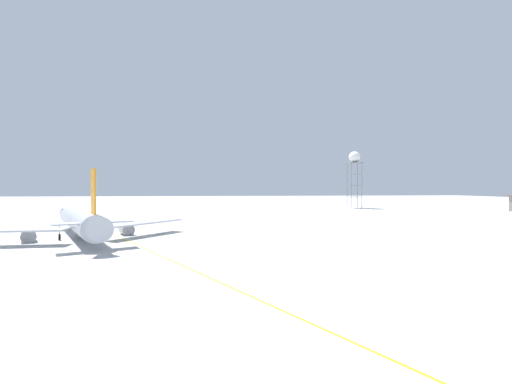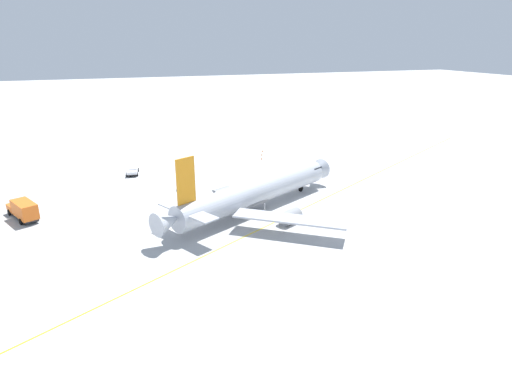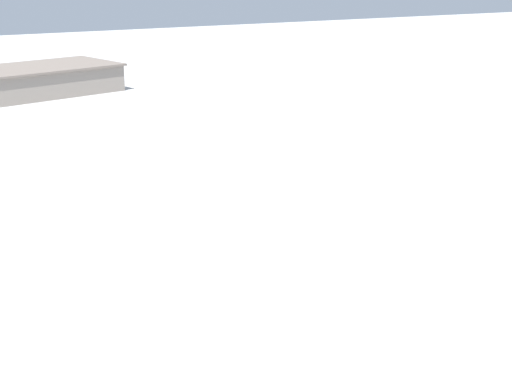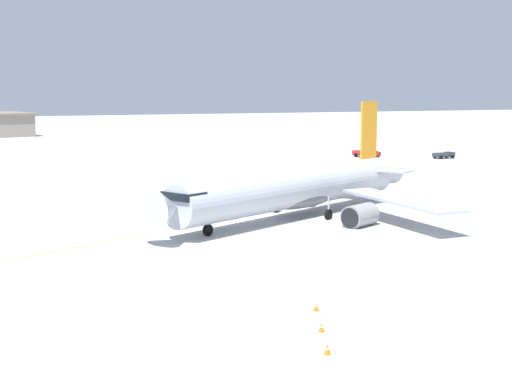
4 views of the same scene
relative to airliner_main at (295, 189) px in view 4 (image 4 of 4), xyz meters
The scene contains 8 objects.
ground_plane 6.70m from the airliner_main, 148.14° to the left, with size 600.00×600.00×0.00m, color #B2B2B2.
airliner_main is the anchor object (origin of this frame).
ops_pickup_truck 70.72m from the airliner_main, 53.70° to the left, with size 3.75×6.10×1.41m.
baggage_truck_truck 73.96m from the airliner_main, 42.24° to the left, with size 4.45×2.40×1.22m.
taxiway_centreline 7.17m from the airliner_main, 143.75° to the left, with size 139.67×78.36×0.01m.
safety_cone_near 33.62m from the airliner_main, 112.75° to the right, with size 0.36×0.36×0.55m.
safety_cone_mid 37.60m from the airliner_main, 112.69° to the right, with size 0.36×0.36×0.55m.
safety_cone_far 41.20m from the airliner_main, 112.65° to the right, with size 0.36×0.36×0.55m.
Camera 4 is at (-27.96, -74.01, 13.54)m, focal length 52.82 mm.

